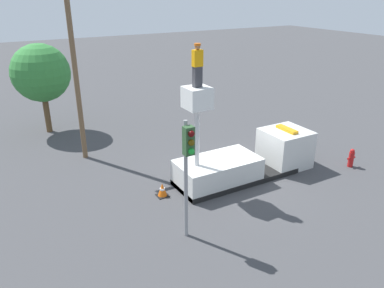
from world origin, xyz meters
The scene contains 8 objects.
ground_plane centered at (0.00, 0.00, 0.00)m, with size 120.00×120.00×0.00m, color #424244.
bucket_truck centered at (0.58, 0.00, 0.85)m, with size 7.15×2.15×4.77m.
worker centered at (-2.21, 0.00, 5.65)m, with size 0.40×0.26×1.75m.
traffic_light_pole centered at (-4.27, -2.91, 3.20)m, with size 0.34×0.57×4.51m.
fire_hydrant centered at (5.88, -1.84, 0.48)m, with size 0.51×0.27×0.98m.
traffic_cone_rear centered at (-3.81, 0.25, 0.29)m, with size 0.51×0.51×0.62m.
tree_left_bg centered at (-6.64, 11.17, 3.77)m, with size 3.50×3.50×5.54m.
utility_pole centered at (-5.69, 6.07, 4.79)m, with size 2.20×0.26×8.92m.
Camera 1 is at (-9.80, -12.93, 8.49)m, focal length 35.00 mm.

